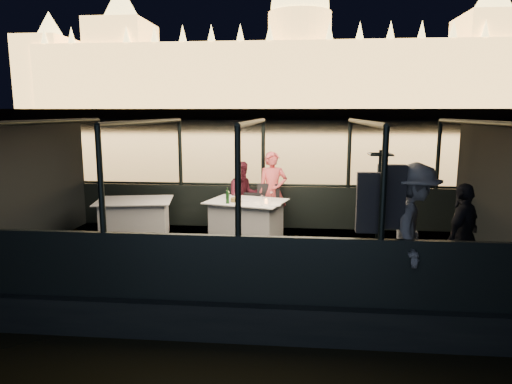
# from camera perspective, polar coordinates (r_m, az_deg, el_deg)

# --- Properties ---
(river_water) EXTENTS (500.00, 500.00, 0.00)m
(river_water) POSITION_cam_1_polar(r_m,az_deg,el_deg) (87.68, 5.01, 8.00)
(river_water) COLOR black
(river_water) RESTS_ON ground
(boat_hull) EXTENTS (8.60, 4.40, 1.00)m
(boat_hull) POSITION_cam_1_polar(r_m,az_deg,el_deg) (8.22, -0.27, -11.19)
(boat_hull) COLOR black
(boat_hull) RESTS_ON river_water
(boat_deck) EXTENTS (8.00, 4.00, 0.04)m
(boat_deck) POSITION_cam_1_polar(r_m,az_deg,el_deg) (8.06, -0.27, -8.00)
(boat_deck) COLOR black
(boat_deck) RESTS_ON boat_hull
(gunwale_port) EXTENTS (8.00, 0.08, 0.90)m
(gunwale_port) POSITION_cam_1_polar(r_m,az_deg,el_deg) (9.87, 0.88, -1.83)
(gunwale_port) COLOR black
(gunwale_port) RESTS_ON boat_deck
(gunwale_starboard) EXTENTS (8.00, 0.08, 0.90)m
(gunwale_starboard) POSITION_cam_1_polar(r_m,az_deg,el_deg) (6.03, -2.20, -9.59)
(gunwale_starboard) COLOR black
(gunwale_starboard) RESTS_ON boat_deck
(cabin_glass_port) EXTENTS (8.00, 0.02, 1.40)m
(cabin_glass_port) POSITION_cam_1_polar(r_m,az_deg,el_deg) (9.70, 0.90, 4.84)
(cabin_glass_port) COLOR #99B2B2
(cabin_glass_port) RESTS_ON gunwale_port
(cabin_glass_starboard) EXTENTS (8.00, 0.02, 1.40)m
(cabin_glass_starboard) POSITION_cam_1_polar(r_m,az_deg,el_deg) (5.75, -2.28, 1.27)
(cabin_glass_starboard) COLOR #99B2B2
(cabin_glass_starboard) RESTS_ON gunwale_starboard
(cabin_roof_glass) EXTENTS (8.00, 4.00, 0.02)m
(cabin_roof_glass) POSITION_cam_1_polar(r_m,az_deg,el_deg) (7.67, -0.29, 8.71)
(cabin_roof_glass) COLOR #99B2B2
(cabin_roof_glass) RESTS_ON boat_deck
(end_wall_fore) EXTENTS (0.02, 4.00, 2.30)m
(end_wall_fore) POSITION_cam_1_polar(r_m,az_deg,el_deg) (9.09, -26.23, 0.60)
(end_wall_fore) COLOR black
(end_wall_fore) RESTS_ON boat_deck
(end_wall_aft) EXTENTS (0.02, 4.00, 2.30)m
(end_wall_aft) POSITION_cam_1_polar(r_m,az_deg,el_deg) (8.39, 28.03, -0.25)
(end_wall_aft) COLOR black
(end_wall_aft) RESTS_ON boat_deck
(canopy_ribs) EXTENTS (8.00, 4.00, 2.30)m
(canopy_ribs) POSITION_cam_1_polar(r_m,az_deg,el_deg) (7.78, -0.28, 0.22)
(canopy_ribs) COLOR black
(canopy_ribs) RESTS_ON boat_deck
(embankment) EXTENTS (400.00, 140.00, 6.00)m
(embankment) POSITION_cam_1_polar(r_m,az_deg,el_deg) (217.64, 5.33, 9.42)
(embankment) COLOR #423D33
(embankment) RESTS_ON ground
(parliament_building) EXTENTS (220.00, 32.00, 60.00)m
(parliament_building) POSITION_cam_1_polar(r_m,az_deg,el_deg) (184.48, 5.44, 18.05)
(parliament_building) COLOR #F2D18C
(parliament_building) RESTS_ON embankment
(dining_table_central) EXTENTS (1.68, 1.40, 0.77)m
(dining_table_central) POSITION_cam_1_polar(r_m,az_deg,el_deg) (8.95, -1.21, -3.49)
(dining_table_central) COLOR silver
(dining_table_central) RESTS_ON boat_deck
(dining_table_aft) EXTENTS (1.61, 1.30, 0.77)m
(dining_table_aft) POSITION_cam_1_polar(r_m,az_deg,el_deg) (9.36, -14.87, -3.24)
(dining_table_aft) COLOR white
(dining_table_aft) RESTS_ON boat_deck
(chair_port_left) EXTENTS (0.41, 0.41, 0.80)m
(chair_port_left) POSITION_cam_1_polar(r_m,az_deg,el_deg) (9.36, -0.54, -2.48)
(chair_port_left) COLOR black
(chair_port_left) RESTS_ON boat_deck
(chair_port_right) EXTENTS (0.48, 0.48, 0.99)m
(chair_port_right) POSITION_cam_1_polar(r_m,az_deg,el_deg) (9.34, 1.47, -2.52)
(chair_port_right) COLOR black
(chair_port_right) RESTS_ON boat_deck
(coat_stand) EXTENTS (0.66, 0.59, 2.00)m
(coat_stand) POSITION_cam_1_polar(r_m,az_deg,el_deg) (6.17, 14.86, -5.10)
(coat_stand) COLOR black
(coat_stand) RESTS_ON boat_deck
(person_woman_coral) EXTENTS (0.65, 0.48, 1.66)m
(person_woman_coral) POSITION_cam_1_polar(r_m,az_deg,el_deg) (9.54, 2.08, -0.42)
(person_woman_coral) COLOR #E75456
(person_woman_coral) RESTS_ON boat_deck
(person_man_maroon) EXTENTS (0.82, 0.72, 1.45)m
(person_man_maroon) POSITION_cam_1_polar(r_m,az_deg,el_deg) (9.59, -1.61, -0.35)
(person_man_maroon) COLOR #43121E
(person_man_maroon) RESTS_ON boat_deck
(passenger_stripe) EXTENTS (0.92, 1.30, 1.82)m
(passenger_stripe) POSITION_cam_1_polar(r_m,az_deg,el_deg) (6.48, 18.98, -5.05)
(passenger_stripe) COLOR silver
(passenger_stripe) RESTS_ON boat_deck
(passenger_dark) EXTENTS (0.85, 0.92, 1.51)m
(passenger_dark) POSITION_cam_1_polar(r_m,az_deg,el_deg) (7.05, 24.46, -4.21)
(passenger_dark) COLOR black
(passenger_dark) RESTS_ON boat_deck
(wine_bottle) EXTENTS (0.08, 0.08, 0.30)m
(wine_bottle) POSITION_cam_1_polar(r_m,az_deg,el_deg) (8.59, -3.58, -0.46)
(wine_bottle) COLOR #123414
(wine_bottle) RESTS_ON dining_table_central
(bread_basket) EXTENTS (0.25, 0.25, 0.08)m
(bread_basket) POSITION_cam_1_polar(r_m,az_deg,el_deg) (8.78, -2.57, -0.96)
(bread_basket) COLOR olive
(bread_basket) RESTS_ON dining_table_central
(amber_candle) EXTENTS (0.07, 0.07, 0.08)m
(amber_candle) POSITION_cam_1_polar(r_m,az_deg,el_deg) (8.59, 1.27, -1.19)
(amber_candle) COLOR #FA8B3E
(amber_candle) RESTS_ON dining_table_central
(plate_near) EXTENTS (0.26, 0.26, 0.01)m
(plate_near) POSITION_cam_1_polar(r_m,az_deg,el_deg) (8.41, 2.38, -1.67)
(plate_near) COLOR white
(plate_near) RESTS_ON dining_table_central
(plate_far) EXTENTS (0.29, 0.29, 0.01)m
(plate_far) POSITION_cam_1_polar(r_m,az_deg,el_deg) (8.83, -1.49, -1.10)
(plate_far) COLOR white
(plate_far) RESTS_ON dining_table_central
(wine_glass_white) EXTENTS (0.08, 0.08, 0.18)m
(wine_glass_white) POSITION_cam_1_polar(r_m,az_deg,el_deg) (8.57, -2.56, -0.86)
(wine_glass_white) COLOR silver
(wine_glass_white) RESTS_ON dining_table_central
(wine_glass_red) EXTENTS (0.07, 0.07, 0.19)m
(wine_glass_red) POSITION_cam_1_polar(r_m,az_deg,el_deg) (8.76, 1.92, -0.62)
(wine_glass_red) COLOR white
(wine_glass_red) RESTS_ON dining_table_central
(wine_glass_empty) EXTENTS (0.06, 0.06, 0.18)m
(wine_glass_empty) POSITION_cam_1_polar(r_m,az_deg,el_deg) (8.41, 0.76, -1.06)
(wine_glass_empty) COLOR silver
(wine_glass_empty) RESTS_ON dining_table_central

